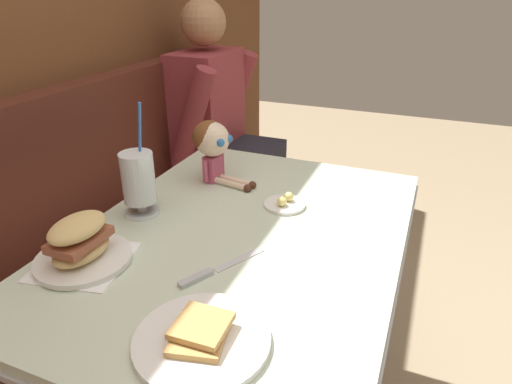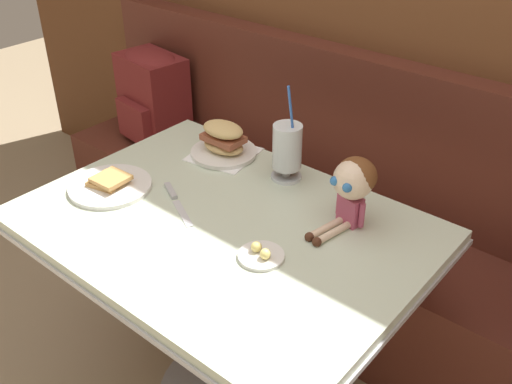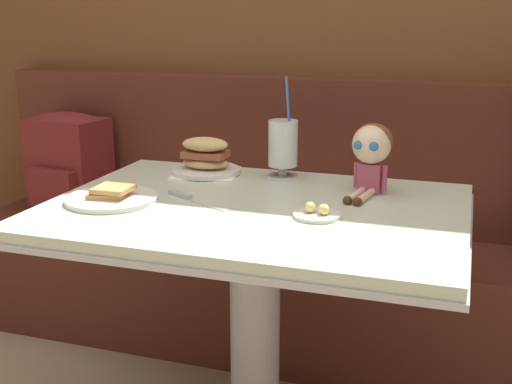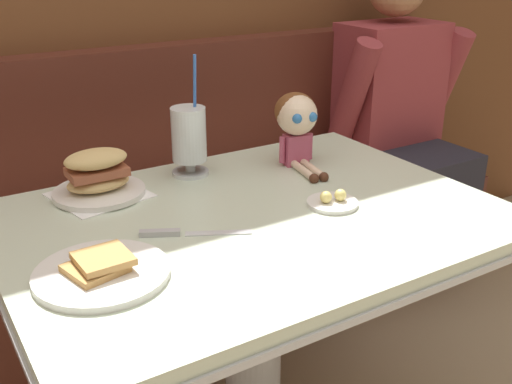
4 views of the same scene
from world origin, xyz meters
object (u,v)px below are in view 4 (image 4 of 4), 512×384
(butter_knife, at_px, (176,233))
(seated_doll, at_px, (297,119))
(toast_plate, at_px, (101,271))
(diner_patron, at_px, (395,102))
(milkshake_glass, at_px, (189,138))
(sandwich_plate, at_px, (98,178))
(butter_saucer, at_px, (332,202))

(butter_knife, bearing_deg, seated_doll, 25.79)
(toast_plate, xyz_separation_m, diner_patron, (1.37, 0.67, -0.01))
(milkshake_glass, distance_m, sandwich_plate, 0.26)
(milkshake_glass, distance_m, diner_patron, 1.04)
(sandwich_plate, distance_m, butter_saucer, 0.56)
(milkshake_glass, distance_m, butter_knife, 0.37)
(seated_doll, bearing_deg, milkshake_glass, 163.84)
(toast_plate, bearing_deg, milkshake_glass, 46.40)
(sandwich_plate, bearing_deg, toast_plate, -107.82)
(toast_plate, distance_m, butter_saucer, 0.56)
(butter_saucer, distance_m, butter_knife, 0.38)
(toast_plate, height_order, sandwich_plate, sandwich_plate)
(milkshake_glass, bearing_deg, diner_patron, 15.79)
(toast_plate, height_order, milkshake_glass, milkshake_glass)
(milkshake_glass, bearing_deg, butter_knife, -120.96)
(butter_knife, xyz_separation_m, diner_patron, (1.18, 0.59, -0.00))
(butter_knife, bearing_deg, toast_plate, -155.76)
(seated_doll, relative_size, diner_patron, 0.28)
(milkshake_glass, height_order, diner_patron, diner_patron)
(toast_plate, height_order, butter_saucer, toast_plate)
(butter_saucer, bearing_deg, sandwich_plate, 142.33)
(diner_patron, bearing_deg, sandwich_plate, -166.65)
(toast_plate, relative_size, milkshake_glass, 0.79)
(sandwich_plate, relative_size, diner_patron, 0.29)
(butter_saucer, xyz_separation_m, diner_patron, (0.81, 0.64, -0.01))
(butter_knife, height_order, diner_patron, diner_patron)
(sandwich_plate, relative_size, butter_knife, 1.08)
(toast_plate, bearing_deg, sandwich_plate, 72.18)
(toast_plate, xyz_separation_m, milkshake_glass, (0.37, 0.39, 0.09))
(milkshake_glass, relative_size, sandwich_plate, 1.34)
(diner_patron, bearing_deg, seated_doll, -153.12)
(toast_plate, xyz_separation_m, seated_doll, (0.65, 0.31, 0.12))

